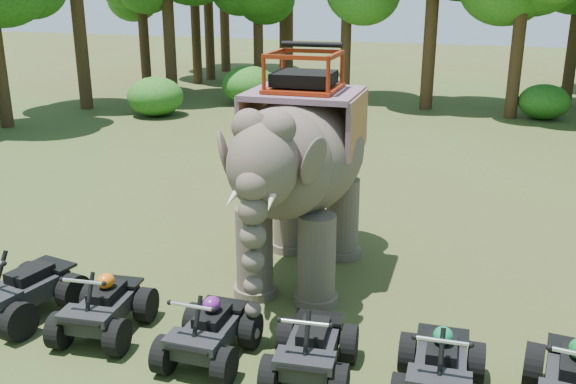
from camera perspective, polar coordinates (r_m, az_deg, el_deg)
name	(u,v)px	position (r m, az deg, el deg)	size (l,w,h in m)	color
ground	(266,312)	(11.68, -1.98, -10.65)	(110.00, 110.00, 0.00)	#47381E
elephant	(302,166)	(12.32, 1.26, 2.30)	(2.37, 5.38, 4.52)	#50443A
atv_0	(23,280)	(12.18, -22.51, -7.25)	(1.35, 1.85, 1.37)	black
atv_1	(103,299)	(11.18, -16.12, -9.15)	(1.24, 1.70, 1.26)	black
atv_2	(208,323)	(10.16, -7.09, -11.52)	(1.21, 1.66, 1.23)	black
atv_3	(312,340)	(9.67, 2.11, -12.97)	(1.23, 1.69, 1.25)	black
atv_4	(441,358)	(9.49, 13.45, -14.14)	(1.24, 1.70, 1.26)	black
tree_0	(433,0)	(30.51, 12.74, 16.27)	(6.82, 6.82, 9.74)	#195114
tree_1	(520,23)	(29.38, 19.94, 13.98)	(5.65, 5.65, 8.08)	#195114
tree_26	(77,1)	(31.34, -18.27, 15.83)	(6.79, 6.79, 9.70)	#195114
tree_27	(167,3)	(33.25, -10.67, 16.16)	(6.53, 6.53, 9.33)	#195114
tree_28	(258,25)	(34.28, -2.68, 14.60)	(4.95, 4.95, 7.07)	#195114
tree_29	(346,26)	(32.61, 5.20, 14.48)	(5.04, 5.04, 7.20)	#195114
tree_30	(284,6)	(41.73, -0.39, 16.19)	(5.93, 5.93, 8.47)	#195114
tree_31	(576,23)	(33.47, 24.23, 13.55)	(5.39, 5.39, 7.70)	#195114
tree_33	(208,6)	(39.68, -7.10, 16.08)	(6.04, 6.04, 8.63)	#195114
tree_36	(143,26)	(34.85, -12.75, 14.20)	(4.91, 4.91, 7.02)	#195114
tree_38	(288,15)	(36.07, 0.02, 15.44)	(5.52, 5.52, 7.89)	#195114
tree_40	(195,14)	(38.27, -8.25, 15.38)	(5.50, 5.50, 7.85)	#195114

